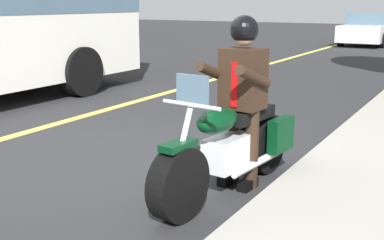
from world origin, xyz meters
The scene contains 5 objects.
ground_plane centered at (0.00, 0.00, 0.00)m, with size 80.00×80.00×0.00m, color #28282B.
lane_center_stripe centered at (0.00, -2.00, 0.01)m, with size 60.00×0.16×0.01m, color #E5DB4C.
motorcycle_main centered at (0.10, 1.57, 0.45)m, with size 2.22×0.73×1.26m.
rider_main centered at (-0.09, 1.59, 1.04)m, with size 0.66×0.59×1.74m.
car_silver centered at (-18.86, -0.88, 0.69)m, with size 4.60×1.92×1.40m.
Camera 1 is at (4.28, 3.61, 1.86)m, focal length 45.52 mm.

